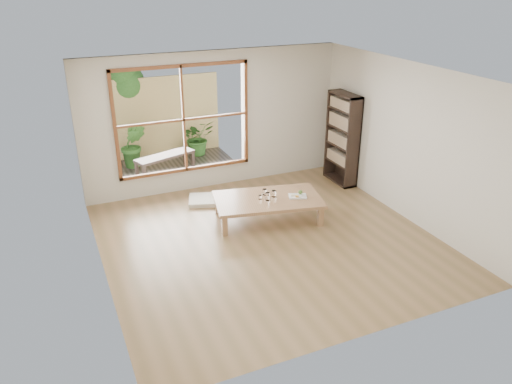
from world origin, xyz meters
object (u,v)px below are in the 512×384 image
low_table (268,201)px  bookshelf (342,139)px  food_tray (298,195)px  garden_bench (165,158)px

low_table → bookshelf: bookshelf is taller
low_table → bookshelf: bearing=36.8°
bookshelf → food_tray: bookshelf is taller
low_table → food_tray: 0.52m
low_table → food_tray: (0.50, -0.14, 0.07)m
low_table → food_tray: bearing=-3.8°
low_table → garden_bench: 2.92m
bookshelf → garden_bench: bearing=150.4°
low_table → garden_bench: size_ratio=1.48×
food_tray → garden_bench: (-1.58, 2.85, -0.05)m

